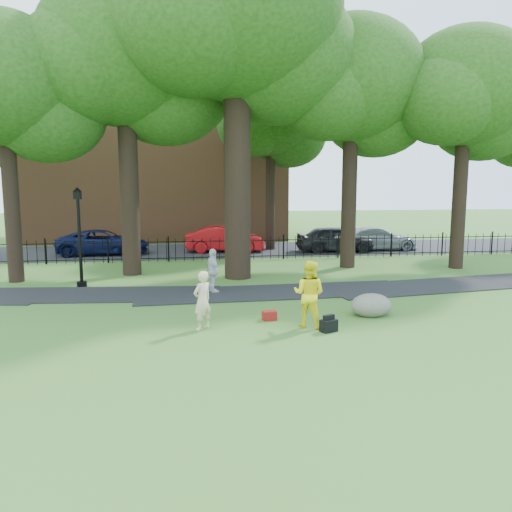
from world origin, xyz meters
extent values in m
plane|color=#406724|center=(0.00, 0.00, 0.00)|extent=(120.00, 120.00, 0.00)
cube|color=black|center=(1.00, 3.90, 0.00)|extent=(36.07, 3.85, 0.03)
cube|color=black|center=(0.00, 16.00, 0.00)|extent=(80.00, 7.00, 0.02)
cube|color=black|center=(0.00, 12.00, 1.02)|extent=(44.00, 0.04, 0.04)
cube|color=black|center=(0.00, 12.00, 0.18)|extent=(44.00, 0.04, 0.04)
cube|color=brown|center=(-4.00, 24.00, 6.00)|extent=(18.00, 8.00, 12.00)
cylinder|color=black|center=(0.00, 7.00, 5.25)|extent=(1.10, 1.10, 10.50)
ellipsoid|color=#1A3D10|center=(0.00, 7.00, 10.80)|extent=(8.40, 8.40, 7.14)
ellipsoid|color=#1A3D10|center=(1.89, 8.05, 9.30)|extent=(6.72, 6.72, 5.71)
ellipsoid|color=#1A3D10|center=(-1.68, 6.16, 9.90)|extent=(6.30, 6.30, 5.36)
cylinder|color=black|center=(-9.00, 7.50, 3.85)|extent=(0.60, 0.60, 7.70)
ellipsoid|color=#1A3D10|center=(-9.00, 7.50, 7.92)|extent=(6.00, 6.00, 5.10)
ellipsoid|color=#1A3D10|center=(-7.65, 8.25, 6.82)|extent=(4.80, 4.80, 4.08)
cylinder|color=black|center=(-4.50, 8.50, 4.55)|extent=(0.80, 0.80, 9.10)
ellipsoid|color=#1A3D10|center=(-4.50, 8.50, 9.36)|extent=(7.20, 7.20, 6.12)
ellipsoid|color=#1A3D10|center=(-2.88, 9.40, 8.06)|extent=(5.76, 5.76, 4.90)
ellipsoid|color=#1A3D10|center=(-5.94, 7.78, 8.58)|extent=(5.40, 5.40, 4.59)
cylinder|color=black|center=(5.50, 9.00, 4.20)|extent=(0.70, 0.70, 8.40)
ellipsoid|color=#1A3D10|center=(5.50, 9.00, 8.64)|extent=(6.60, 6.60, 5.61)
ellipsoid|color=#1A3D10|center=(6.98, 9.82, 7.44)|extent=(5.28, 5.28, 4.49)
ellipsoid|color=#1A3D10|center=(4.18, 8.34, 7.92)|extent=(4.95, 4.95, 4.21)
cylinder|color=black|center=(10.50, 8.00, 4.02)|extent=(0.64, 0.64, 8.05)
ellipsoid|color=#1A3D10|center=(10.50, 8.00, 8.28)|extent=(6.20, 6.20, 5.27)
ellipsoid|color=#1A3D10|center=(11.89, 8.78, 7.13)|extent=(4.96, 4.96, 4.22)
ellipsoid|color=#1A3D10|center=(9.26, 7.38, 7.59)|extent=(4.65, 4.65, 3.95)
imported|color=beige|center=(-1.80, -0.40, 0.80)|extent=(0.70, 0.67, 1.61)
imported|color=yellow|center=(1.12, -0.57, 0.93)|extent=(1.14, 1.07, 1.85)
imported|color=silver|center=(-1.23, 4.19, 0.81)|extent=(0.67, 1.03, 1.62)
ellipsoid|color=#5E594E|center=(3.29, 0.31, 0.36)|extent=(1.41, 1.17, 0.73)
cylinder|color=black|center=(-6.16, 5.97, 1.68)|extent=(0.13, 0.13, 3.36)
cylinder|color=black|center=(-6.16, 5.97, 0.11)|extent=(0.38, 0.38, 0.21)
cube|color=black|center=(-6.16, 5.97, 3.52)|extent=(0.28, 0.28, 0.32)
cone|color=black|center=(-6.16, 5.97, 3.73)|extent=(0.34, 0.34, 0.17)
cube|color=black|center=(1.53, -1.13, 0.17)|extent=(0.51, 0.43, 0.33)
cube|color=maroon|center=(0.16, 0.23, 0.14)|extent=(0.43, 0.30, 0.27)
imported|color=#B50D13|center=(0.17, 15.20, 0.75)|extent=(4.66, 1.99, 1.49)
imported|color=#0B1138|center=(-6.69, 15.14, 0.70)|extent=(5.17, 2.60, 1.41)
imported|color=black|center=(6.57, 14.39, 0.76)|extent=(4.56, 2.02, 1.53)
imported|color=gray|center=(9.35, 14.82, 0.69)|extent=(4.79, 2.02, 1.38)
camera|label=1|loc=(-2.31, -13.66, 3.91)|focal=35.00mm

